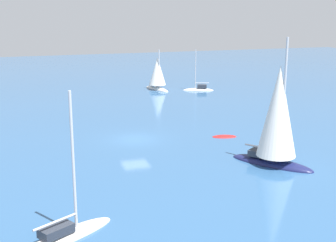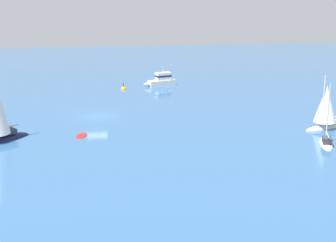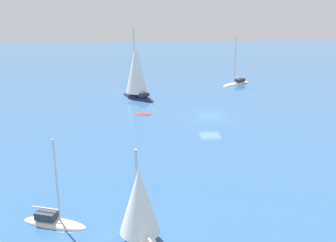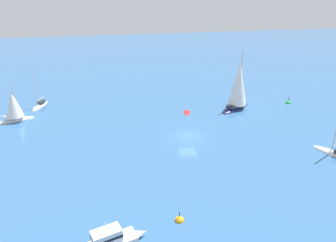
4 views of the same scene
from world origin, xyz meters
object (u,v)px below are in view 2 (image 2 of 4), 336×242
object	(u,v)px
motor_cruiser	(161,80)
mooring_buoy	(124,89)
tender	(81,136)
sloop	(326,109)
yacht_2	(326,143)

from	to	relation	value
motor_cruiser	mooring_buoy	distance (m)	6.79
tender	sloop	world-z (taller)	sloop
sloop	yacht_2	size ratio (longest dim) A/B	1.00
sloop	yacht_2	xyz separation A→B (m)	(-2.59, -5.65, -2.10)
tender	yacht_2	world-z (taller)	yacht_2
tender	mooring_buoy	bearing A→B (deg)	-0.90
tender	mooring_buoy	distance (m)	25.75
tender	motor_cruiser	world-z (taller)	motor_cruiser
sloop	yacht_2	bearing A→B (deg)	47.31
tender	sloop	size ratio (longest dim) A/B	0.40
tender	sloop	distance (m)	27.02
sloop	mooring_buoy	size ratio (longest dim) A/B	4.49
tender	yacht_2	bearing A→B (deg)	-92.69
tender	mooring_buoy	world-z (taller)	mooring_buoy
mooring_buoy	sloop	bearing A→B (deg)	-51.80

